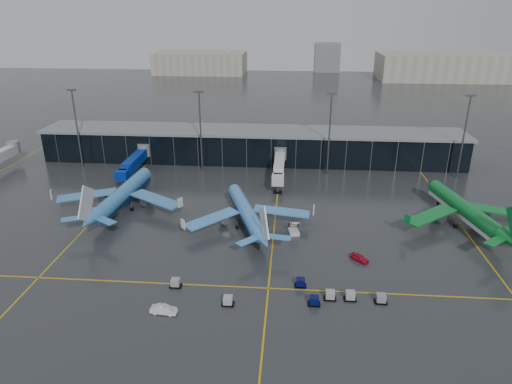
# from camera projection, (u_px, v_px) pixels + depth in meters

# --- Properties ---
(ground) EXTENTS (600.00, 600.00, 0.00)m
(ground) POSITION_uv_depth(u_px,v_px,m) (227.00, 247.00, 100.24)
(ground) COLOR #282B2D
(ground) RESTS_ON ground
(terminal_pier) EXTENTS (142.00, 17.00, 10.70)m
(terminal_pier) POSITION_uv_depth(u_px,v_px,m) (252.00, 145.00, 155.44)
(terminal_pier) COLOR black
(terminal_pier) RESTS_ON ground
(jet_bridges) EXTENTS (94.00, 27.50, 7.20)m
(jet_bridges) POSITION_uv_depth(u_px,v_px,m) (134.00, 162.00, 140.83)
(jet_bridges) COLOR #595B60
(jet_bridges) RESTS_ON ground
(flood_masts) EXTENTS (203.00, 0.50, 25.50)m
(flood_masts) POSITION_uv_depth(u_px,v_px,m) (264.00, 130.00, 140.83)
(flood_masts) COLOR #595B60
(flood_masts) RESTS_ON ground
(distant_hangars) EXTENTS (260.00, 71.00, 22.00)m
(distant_hangars) POSITION_uv_depth(u_px,v_px,m) (342.00, 65.00, 342.54)
(distant_hangars) COLOR #B2AD99
(distant_hangars) RESTS_ON ground
(taxi_lines) EXTENTS (220.00, 120.00, 0.02)m
(taxi_lines) POSITION_uv_depth(u_px,v_px,m) (274.00, 227.00, 109.29)
(taxi_lines) COLOR gold
(taxi_lines) RESTS_ON ground
(airliner_arkefly) EXTENTS (38.47, 43.05, 12.48)m
(airliner_arkefly) POSITION_uv_depth(u_px,v_px,m) (122.00, 185.00, 118.01)
(airliner_arkefly) COLOR #397EBD
(airliner_arkefly) RESTS_ON ground
(airliner_klm_near) EXTENTS (42.58, 45.40, 11.35)m
(airliner_klm_near) POSITION_uv_depth(u_px,v_px,m) (246.00, 203.00, 108.61)
(airliner_klm_near) COLOR #438EDC
(airliner_klm_near) RESTS_ON ground
(airliner_aer_lingus) EXTENTS (42.61, 46.38, 12.29)m
(airliner_aer_lingus) POSITION_uv_depth(u_px,v_px,m) (466.00, 200.00, 108.91)
(airliner_aer_lingus) COLOR #0D702B
(airliner_aer_lingus) RESTS_ON ground
(baggage_carts) EXTENTS (39.94, 8.24, 1.70)m
(baggage_carts) POSITION_uv_depth(u_px,v_px,m) (296.00, 294.00, 82.62)
(baggage_carts) COLOR black
(baggage_carts) RESTS_ON ground
(mobile_airstair) EXTENTS (2.79, 3.57, 3.45)m
(mobile_airstair) POSITION_uv_depth(u_px,v_px,m) (294.00, 230.00, 106.10)
(mobile_airstair) COLOR silver
(mobile_airstair) RESTS_ON ground
(service_van_red) EXTENTS (4.14, 4.12, 1.42)m
(service_van_red) POSITION_uv_depth(u_px,v_px,m) (359.00, 258.00, 94.70)
(service_van_red) COLOR #B60E27
(service_van_red) RESTS_ON ground
(service_van_white) EXTENTS (4.75, 1.96, 1.53)m
(service_van_white) POSITION_uv_depth(u_px,v_px,m) (164.00, 310.00, 78.38)
(service_van_white) COLOR white
(service_van_white) RESTS_ON ground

